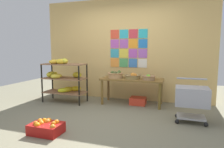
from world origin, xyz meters
TOP-DOWN VIEW (x-y plane):
  - ground at (0.00, 0.00)m, footprint 9.40×9.40m
  - back_wall_with_art at (0.00, 1.73)m, footprint 4.48×0.07m
  - banana_shelf_unit at (-1.37, 0.95)m, footprint 1.07×0.61m
  - display_table at (0.31, 1.26)m, footprint 1.48×0.58m
  - fruit_basket_right at (0.73, 1.18)m, footprint 0.31×0.31m
  - fruit_basket_back_right at (-0.09, 1.24)m, footprint 0.38×0.38m
  - fruit_basket_back_left at (0.35, 1.22)m, footprint 0.38×0.38m
  - produce_crate_under_table at (0.46, 1.29)m, footprint 0.37×0.32m
  - orange_crate_foreground at (-0.61, -0.82)m, footprint 0.50×0.35m
  - shopping_cart at (1.60, 0.43)m, footprint 0.57×0.48m

SIDE VIEW (x-z plane):
  - ground at x=0.00m, z-range 0.00..0.00m
  - produce_crate_under_table at x=0.46m, z-range 0.00..0.17m
  - orange_crate_foreground at x=-0.61m, z-range -0.01..0.21m
  - shopping_cart at x=1.60m, z-range 0.06..0.85m
  - display_table at x=0.31m, z-range 0.23..0.87m
  - banana_shelf_unit at x=-1.37m, z-range 0.09..1.20m
  - fruit_basket_right at x=0.73m, z-range 0.63..0.75m
  - fruit_basket_back_left at x=0.35m, z-range 0.61..0.77m
  - fruit_basket_back_right at x=-0.09m, z-range 0.62..0.80m
  - back_wall_with_art at x=0.00m, z-range 0.00..2.64m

